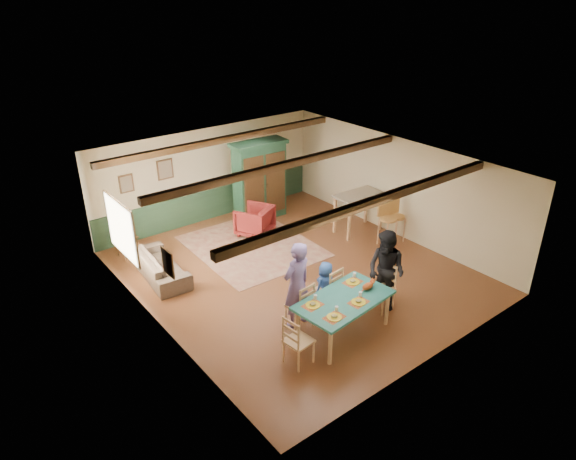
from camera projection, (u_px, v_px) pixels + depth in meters
floor at (296, 272)px, 12.40m from camera, size 8.00×8.00×0.00m
wall_back at (208, 175)px, 14.64m from camera, size 7.00×0.02×2.70m
wall_left at (155, 269)px, 9.87m from camera, size 0.02×8.00×2.70m
wall_right at (398, 187)px, 13.75m from camera, size 0.02×8.00×2.70m
ceiling at (296, 166)px, 11.22m from camera, size 7.00×8.00×0.02m
wainscot_back at (211, 204)px, 15.02m from camera, size 6.95×0.03×0.90m
ceiling_beam_front at (373, 202)px, 9.63m from camera, size 6.95×0.16×0.16m
ceiling_beam_mid at (285, 165)px, 11.54m from camera, size 6.95×0.16×0.16m
ceiling_beam_back at (224, 139)px, 13.38m from camera, size 6.95×0.16×0.16m
window_left at (121, 229)px, 11.00m from camera, size 0.06×1.60×1.30m
picture_left_wall at (168, 262)px, 9.29m from camera, size 0.04×0.42×0.52m
picture_back_a at (165, 169)px, 13.70m from camera, size 0.45×0.04×0.55m
picture_back_b at (126, 184)px, 13.16m from camera, size 0.38×0.04×0.48m
dining_table at (343, 316)px, 10.08m from camera, size 2.05×1.28×0.81m
dining_chair_far_left at (300, 304)px, 10.26m from camera, size 0.50×0.52×1.02m
dining_chair_far_right at (328, 288)px, 10.80m from camera, size 0.50×0.52×1.02m
dining_chair_end_left at (299, 340)px, 9.26m from camera, size 0.52×0.50×1.02m
dining_chair_end_right at (381, 288)px, 10.81m from camera, size 0.52×0.50×1.02m
person_man at (297, 285)px, 10.13m from camera, size 0.72×0.52×1.86m
person_woman at (386, 271)px, 10.71m from camera, size 0.76×0.93×1.78m
person_child at (325, 285)px, 10.85m from camera, size 0.56×0.40×1.08m
cat at (368, 285)px, 10.16m from camera, size 0.40×0.19×0.19m
place_setting_near_left at (334, 315)px, 9.33m from camera, size 0.46×0.37×0.11m
place_setting_near_center at (359, 300)px, 9.77m from camera, size 0.46×0.37×0.11m
place_setting_far_left at (313, 303)px, 9.68m from camera, size 0.46×0.37×0.11m
place_setting_far_right at (353, 280)px, 10.42m from camera, size 0.46×0.37×0.11m
area_rug at (252, 246)px, 13.60m from camera, size 2.99×3.51×0.01m
armoire at (259, 180)px, 14.79m from camera, size 1.67×0.75×2.30m
armchair at (255, 220)px, 14.08m from camera, size 1.19×1.21×0.82m
sofa at (160, 265)px, 12.10m from camera, size 0.97×2.09×0.59m
end_table at (128, 246)px, 13.01m from camera, size 0.50×0.50×0.55m
table_lamp at (125, 228)px, 12.78m from camera, size 0.30×0.30×0.50m
counter_table at (358, 213)px, 14.19m from camera, size 1.38×0.86×1.11m
bar_stool_left at (388, 224)px, 13.40m from camera, size 0.49×0.53×1.23m
bar_stool_right at (397, 222)px, 13.62m from camera, size 0.47×0.50×1.15m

